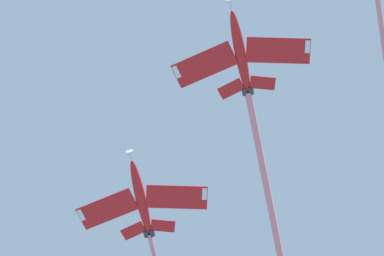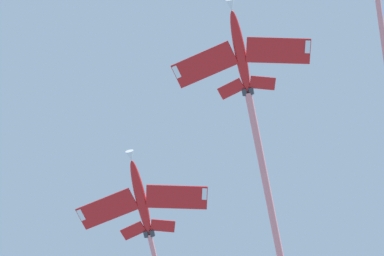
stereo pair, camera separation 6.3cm
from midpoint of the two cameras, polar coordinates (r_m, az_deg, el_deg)
name	(u,v)px [view 2 (the right image)]	position (r m, az deg, el deg)	size (l,w,h in m)	color
jet_second	(257,140)	(131.18, 4.13, -0.77)	(52.56, 22.96, 16.17)	red
jet_third	(154,254)	(137.86, -2.42, -7.91)	(54.18, 23.57, 14.58)	red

